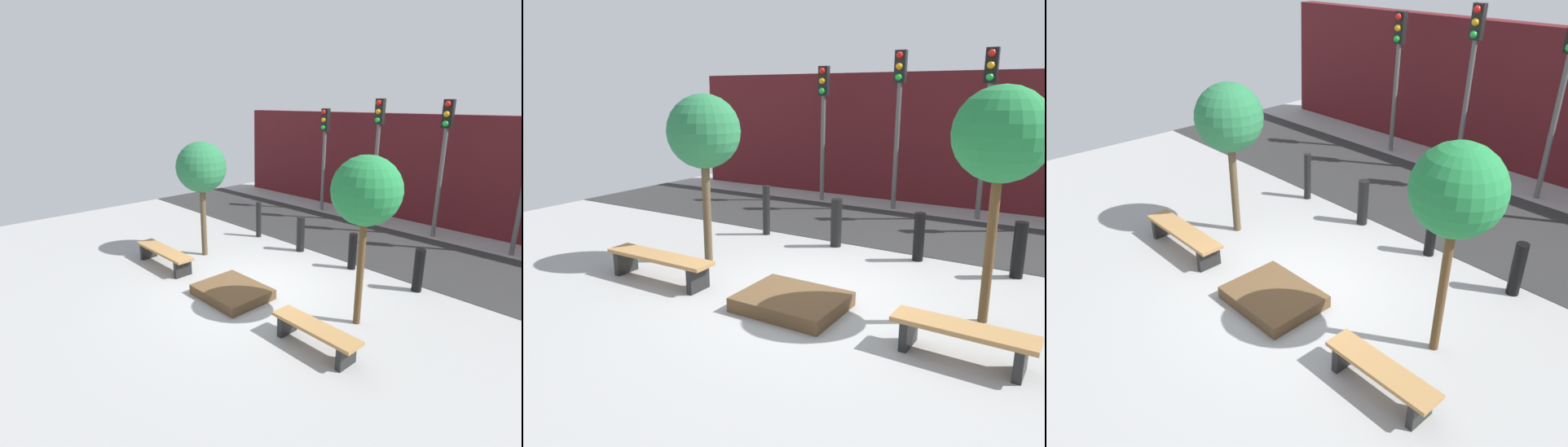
% 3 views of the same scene
% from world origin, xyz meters
% --- Properties ---
extents(ground_plane, '(18.00, 18.00, 0.00)m').
position_xyz_m(ground_plane, '(0.00, 0.00, 0.00)').
color(ground_plane, '#969696').
extents(road_strip, '(18.00, 3.32, 0.01)m').
position_xyz_m(road_strip, '(0.00, 4.37, 0.01)').
color(road_strip, '#2A2A2A').
rests_on(road_strip, ground).
extents(building_facade, '(16.20, 0.50, 3.53)m').
position_xyz_m(building_facade, '(0.00, 7.62, 1.77)').
color(building_facade, '#511419').
rests_on(building_facade, ground).
extents(bench_left, '(1.96, 0.45, 0.44)m').
position_xyz_m(bench_left, '(-2.38, -0.80, 0.33)').
color(bench_left, black).
rests_on(bench_left, ground).
extents(bench_right, '(1.61, 0.42, 0.42)m').
position_xyz_m(bench_right, '(2.38, -0.80, 0.30)').
color(bench_right, black).
rests_on(bench_right, ground).
extents(planter_bed, '(1.43, 1.17, 0.21)m').
position_xyz_m(planter_bed, '(0.00, -0.60, 0.10)').
color(planter_bed, brown).
rests_on(planter_bed, ground).
extents(tree_behind_left_bench, '(1.27, 1.27, 2.97)m').
position_xyz_m(tree_behind_left_bench, '(-2.38, 0.40, 2.31)').
color(tree_behind_left_bench, brown).
rests_on(tree_behind_left_bench, ground).
extents(tree_behind_right_bench, '(1.20, 1.20, 3.09)m').
position_xyz_m(tree_behind_right_bench, '(2.38, 0.40, 2.46)').
color(tree_behind_right_bench, '#533A20').
rests_on(tree_behind_right_bench, ground).
extents(bollard_far_left, '(0.16, 0.16, 1.07)m').
position_xyz_m(bollard_far_left, '(-2.50, 2.46, 0.54)').
color(bollard_far_left, black).
rests_on(bollard_far_left, ground).
extents(bollard_left, '(0.22, 0.22, 0.96)m').
position_xyz_m(bollard_left, '(-0.83, 2.46, 0.48)').
color(bollard_left, black).
rests_on(bollard_left, ground).
extents(bollard_center, '(0.20, 0.20, 0.89)m').
position_xyz_m(bollard_center, '(0.83, 2.46, 0.45)').
color(bollard_center, black).
rests_on(bollard_center, ground).
extents(bollard_right, '(0.21, 0.21, 0.95)m').
position_xyz_m(bollard_right, '(2.50, 2.46, 0.47)').
color(bollard_right, black).
rests_on(bollard_right, ground).
extents(traffic_light_west, '(0.28, 0.27, 3.68)m').
position_xyz_m(traffic_light_west, '(-3.20, 6.32, 2.54)').
color(traffic_light_west, '#555555').
rests_on(traffic_light_west, ground).
extents(traffic_light_mid_west, '(0.28, 0.27, 4.00)m').
position_xyz_m(traffic_light_mid_west, '(-1.07, 6.32, 2.75)').
color(traffic_light_mid_west, '#555555').
rests_on(traffic_light_mid_west, ground).
extents(traffic_light_mid_east, '(0.28, 0.27, 3.97)m').
position_xyz_m(traffic_light_mid_east, '(1.07, 6.32, 2.73)').
color(traffic_light_mid_east, '#555555').
rests_on(traffic_light_mid_east, ground).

